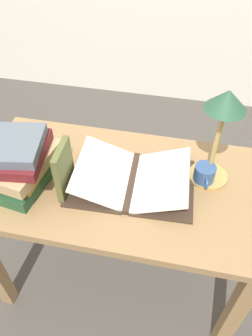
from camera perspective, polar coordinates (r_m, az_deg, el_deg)
name	(u,v)px	position (r m, az deg, el deg)	size (l,w,h in m)	color
ground_plane	(120,272)	(1.91, -1.05, -17.59)	(12.00, 12.00, 0.00)	#47423D
reading_desk	(118,201)	(1.39, -1.39, -5.78)	(1.16, 0.62, 0.75)	#937047
open_book	(132,179)	(1.27, 1.01, -1.88)	(0.49, 0.34, 0.09)	#38281E
book_stack_tall	(22,162)	(1.28, -17.62, 0.95)	(0.23, 0.32, 0.21)	#234C2D
book_standing_upright	(64,170)	(1.21, -10.77, -0.38)	(0.03, 0.14, 0.21)	brown
reading_lamp	(222,120)	(1.16, 16.39, 8.03)	(0.15, 0.15, 0.40)	tan
coffee_mug	(204,175)	(1.29, 13.47, -1.18)	(0.08, 0.11, 0.08)	#335184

